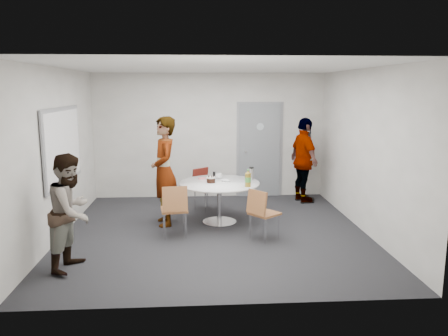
{
  "coord_description": "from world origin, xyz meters",
  "views": [
    {
      "loc": [
        -0.3,
        -6.99,
        2.37
      ],
      "look_at": [
        0.17,
        0.25,
        1.05
      ],
      "focal_mm": 35.0,
      "sensor_mm": 36.0,
      "label": 1
    }
  ],
  "objects": [
    {
      "name": "person_main",
      "position": [
        -0.85,
        0.5,
        0.95
      ],
      "size": [
        0.59,
        0.77,
        1.9
      ],
      "primitive_type": "imported",
      "rotation": [
        0.0,
        0.0,
        -1.37
      ],
      "color": "#A5C6EA",
      "rests_on": "floor"
    },
    {
      "name": "chair_near_left",
      "position": [
        -0.65,
        -0.23,
        0.53
      ],
      "size": [
        0.46,
        0.5,
        0.87
      ],
      "rotation": [
        0.0,
        0.0,
        0.13
      ],
      "color": "brown",
      "rests_on": "floor"
    },
    {
      "name": "wall_left",
      "position": [
        -2.5,
        0.0,
        1.35
      ],
      "size": [
        0.0,
        5.0,
        5.0
      ],
      "primitive_type": "plane",
      "rotation": [
        1.57,
        0.0,
        1.57
      ],
      "color": "#B6B3AC",
      "rests_on": "floor"
    },
    {
      "name": "person_right",
      "position": [
        1.95,
        1.88,
        0.89
      ],
      "size": [
        0.65,
        1.11,
        1.78
      ],
      "primitive_type": "imported",
      "rotation": [
        0.0,
        0.0,
        1.79
      ],
      "color": "black",
      "rests_on": "floor"
    },
    {
      "name": "chair_near_right",
      "position": [
        0.71,
        -0.44,
        0.5
      ],
      "size": [
        0.57,
        0.57,
        0.82
      ],
      "rotation": [
        0.0,
        0.0,
        -0.88
      ],
      "color": "brown",
      "rests_on": "floor"
    },
    {
      "name": "wall_right",
      "position": [
        2.5,
        0.0,
        1.35
      ],
      "size": [
        0.0,
        5.0,
        5.0
      ],
      "primitive_type": "plane",
      "rotation": [
        1.57,
        0.0,
        -1.57
      ],
      "color": "#B6B3AC",
      "rests_on": "floor"
    },
    {
      "name": "wall_front",
      "position": [
        0.0,
        -2.5,
        1.35
      ],
      "size": [
        5.0,
        0.0,
        5.0
      ],
      "primitive_type": "plane",
      "rotation": [
        -1.57,
        0.0,
        0.0
      ],
      "color": "#B6B3AC",
      "rests_on": "floor"
    },
    {
      "name": "door",
      "position": [
        1.1,
        2.48,
        1.03
      ],
      "size": [
        1.02,
        0.17,
        2.12
      ],
      "color": "slate",
      "rests_on": "wall_back"
    },
    {
      "name": "whiteboard",
      "position": [
        -2.46,
        0.2,
        1.45
      ],
      "size": [
        0.04,
        1.9,
        1.25
      ],
      "color": "gray",
      "rests_on": "wall_left"
    },
    {
      "name": "chair_far",
      "position": [
        -0.16,
        1.43,
        0.5
      ],
      "size": [
        0.56,
        0.57,
        0.82
      ],
      "rotation": [
        0.0,
        0.0,
        3.82
      ],
      "color": "maroon",
      "rests_on": "floor"
    },
    {
      "name": "wall_back",
      "position": [
        0.0,
        2.5,
        1.35
      ],
      "size": [
        5.0,
        0.0,
        5.0
      ],
      "primitive_type": "plane",
      "rotation": [
        1.57,
        0.0,
        0.0
      ],
      "color": "#B6B3AC",
      "rests_on": "floor"
    },
    {
      "name": "person_left",
      "position": [
        -1.95,
        -1.33,
        0.77
      ],
      "size": [
        0.74,
        0.86,
        1.55
      ],
      "primitive_type": "imported",
      "rotation": [
        0.0,
        0.0,
        1.35
      ],
      "color": "white",
      "rests_on": "floor"
    },
    {
      "name": "table",
      "position": [
        0.13,
        0.52,
        0.64
      ],
      "size": [
        1.42,
        1.42,
        1.04
      ],
      "color": "white",
      "rests_on": "floor"
    },
    {
      "name": "ceiling",
      "position": [
        0.0,
        0.0,
        2.7
      ],
      "size": [
        5.0,
        5.0,
        0.0
      ],
      "primitive_type": "plane",
      "rotation": [
        3.14,
        0.0,
        0.0
      ],
      "color": "silver",
      "rests_on": "wall_back"
    },
    {
      "name": "floor",
      "position": [
        0.0,
        0.0,
        0.0
      ],
      "size": [
        5.0,
        5.0,
        0.0
      ],
      "primitive_type": "plane",
      "color": "black",
      "rests_on": "ground"
    }
  ]
}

